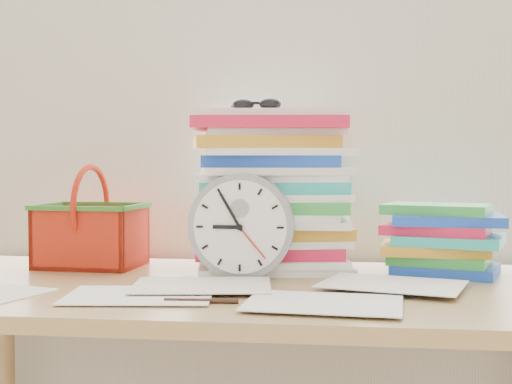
# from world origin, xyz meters

# --- Properties ---
(curtain) EXTENTS (2.40, 0.01, 2.50)m
(curtain) POSITION_xyz_m (0.00, 1.98, 1.30)
(curtain) COLOR silver
(curtain) RESTS_ON room_shell
(desk) EXTENTS (1.40, 0.70, 0.75)m
(desk) POSITION_xyz_m (0.00, 1.60, 0.68)
(desk) COLOR #9F7E4A
(desk) RESTS_ON ground
(paper_stack) EXTENTS (0.40, 0.34, 0.37)m
(paper_stack) POSITION_xyz_m (0.05, 1.82, 0.93)
(paper_stack) COLOR white
(paper_stack) RESTS_ON desk
(clock) EXTENTS (0.23, 0.05, 0.23)m
(clock) POSITION_xyz_m (0.00, 1.67, 0.86)
(clock) COLOR gray
(clock) RESTS_ON desk
(sunglasses) EXTENTS (0.15, 0.13, 0.03)m
(sunglasses) POSITION_xyz_m (0.02, 1.80, 1.13)
(sunglasses) COLOR black
(sunglasses) RESTS_ON paper_stack
(book_stack) EXTENTS (0.30, 0.25, 0.16)m
(book_stack) POSITION_xyz_m (0.44, 1.79, 0.83)
(book_stack) COLOR white
(book_stack) RESTS_ON desk
(basket) EXTENTS (0.25, 0.20, 0.24)m
(basket) POSITION_xyz_m (-0.38, 1.79, 0.87)
(basket) COLOR red
(basket) RESTS_ON desk
(pen) EXTENTS (0.13, 0.02, 0.01)m
(pen) POSITION_xyz_m (-0.03, 1.39, 0.75)
(pen) COLOR black
(pen) RESTS_ON desk
(scattered_papers) EXTENTS (1.26, 0.42, 0.02)m
(scattered_papers) POSITION_xyz_m (0.00, 1.60, 0.76)
(scattered_papers) COLOR white
(scattered_papers) RESTS_ON desk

